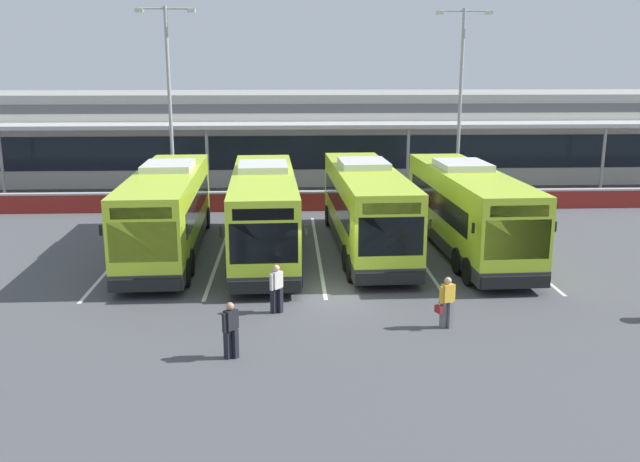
{
  "coord_description": "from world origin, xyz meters",
  "views": [
    {
      "loc": [
        -1.25,
        -22.82,
        7.86
      ],
      "look_at": [
        -0.04,
        3.0,
        1.6
      ],
      "focal_mm": 38.48,
      "sensor_mm": 36.0,
      "label": 1
    }
  ],
  "objects_px": {
    "coach_bus_leftmost": "(168,213)",
    "lamp_post_centre": "(461,93)",
    "pedestrian_with_handbag": "(446,301)",
    "coach_bus_left_centre": "(264,214)",
    "coach_bus_centre": "(366,209)",
    "coach_bus_right_centre": "(467,211)",
    "pedestrian_in_dark_coat": "(231,328)",
    "lamp_post_west": "(169,94)",
    "pedestrian_near_bin": "(277,287)"
  },
  "relations": [
    {
      "from": "pedestrian_near_bin",
      "to": "coach_bus_right_centre",
      "type": "bearing_deg",
      "value": 41.92
    },
    {
      "from": "coach_bus_leftmost",
      "to": "coach_bus_left_centre",
      "type": "height_order",
      "value": "same"
    },
    {
      "from": "coach_bus_leftmost",
      "to": "pedestrian_near_bin",
      "type": "distance_m",
      "value": 8.9
    },
    {
      "from": "coach_bus_leftmost",
      "to": "pedestrian_with_handbag",
      "type": "xyz_separation_m",
      "value": [
        9.92,
        -9.04,
        -0.93
      ]
    },
    {
      "from": "coach_bus_leftmost",
      "to": "coach_bus_right_centre",
      "type": "bearing_deg",
      "value": -1.16
    },
    {
      "from": "lamp_post_west",
      "to": "coach_bus_centre",
      "type": "bearing_deg",
      "value": -45.6
    },
    {
      "from": "coach_bus_right_centre",
      "to": "pedestrian_in_dark_coat",
      "type": "xyz_separation_m",
      "value": [
        -9.25,
        -10.75,
        -0.91
      ]
    },
    {
      "from": "coach_bus_right_centre",
      "to": "pedestrian_near_bin",
      "type": "xyz_separation_m",
      "value": [
        -8.06,
        -7.23,
        -0.91
      ]
    },
    {
      "from": "coach_bus_left_centre",
      "to": "pedestrian_near_bin",
      "type": "height_order",
      "value": "coach_bus_left_centre"
    },
    {
      "from": "coach_bus_leftmost",
      "to": "coach_bus_left_centre",
      "type": "bearing_deg",
      "value": -5.14
    },
    {
      "from": "pedestrian_in_dark_coat",
      "to": "pedestrian_near_bin",
      "type": "bearing_deg",
      "value": 71.2
    },
    {
      "from": "coach_bus_left_centre",
      "to": "coach_bus_centre",
      "type": "bearing_deg",
      "value": 9.56
    },
    {
      "from": "lamp_post_west",
      "to": "coach_bus_leftmost",
      "type": "bearing_deg",
      "value": -82.26
    },
    {
      "from": "pedestrian_near_bin",
      "to": "lamp_post_west",
      "type": "relative_size",
      "value": 0.15
    },
    {
      "from": "coach_bus_left_centre",
      "to": "lamp_post_west",
      "type": "relative_size",
      "value": 1.11
    },
    {
      "from": "coach_bus_leftmost",
      "to": "coach_bus_left_centre",
      "type": "distance_m",
      "value": 4.11
    },
    {
      "from": "coach_bus_centre",
      "to": "lamp_post_centre",
      "type": "relative_size",
      "value": 1.11
    },
    {
      "from": "coach_bus_leftmost",
      "to": "pedestrian_in_dark_coat",
      "type": "height_order",
      "value": "coach_bus_leftmost"
    },
    {
      "from": "pedestrian_near_bin",
      "to": "coach_bus_left_centre",
      "type": "bearing_deg",
      "value": 94.98
    },
    {
      "from": "coach_bus_left_centre",
      "to": "pedestrian_with_handbag",
      "type": "relative_size",
      "value": 7.55
    },
    {
      "from": "pedestrian_with_handbag",
      "to": "coach_bus_left_centre",
      "type": "bearing_deg",
      "value": 123.9
    },
    {
      "from": "pedestrian_in_dark_coat",
      "to": "coach_bus_centre",
      "type": "bearing_deg",
      "value": 66.35
    },
    {
      "from": "coach_bus_left_centre",
      "to": "lamp_post_west",
      "type": "bearing_deg",
      "value": 116.9
    },
    {
      "from": "coach_bus_centre",
      "to": "lamp_post_west",
      "type": "xyz_separation_m",
      "value": [
        -9.93,
        10.14,
        4.5
      ]
    },
    {
      "from": "coach_bus_left_centre",
      "to": "pedestrian_in_dark_coat",
      "type": "distance_m",
      "value": 10.7
    },
    {
      "from": "pedestrian_with_handbag",
      "to": "pedestrian_in_dark_coat",
      "type": "xyz_separation_m",
      "value": [
        -6.41,
        -1.97,
        0.02
      ]
    },
    {
      "from": "coach_bus_right_centre",
      "to": "coach_bus_leftmost",
      "type": "bearing_deg",
      "value": 178.84
    },
    {
      "from": "coach_bus_leftmost",
      "to": "lamp_post_centre",
      "type": "xyz_separation_m",
      "value": [
        15.19,
        11.44,
        4.5
      ]
    },
    {
      "from": "lamp_post_centre",
      "to": "lamp_post_west",
      "type": "bearing_deg",
      "value": -176.83
    },
    {
      "from": "lamp_post_west",
      "to": "lamp_post_centre",
      "type": "relative_size",
      "value": 1.0
    },
    {
      "from": "coach_bus_right_centre",
      "to": "pedestrian_near_bin",
      "type": "bearing_deg",
      "value": -138.08
    },
    {
      "from": "lamp_post_west",
      "to": "lamp_post_centre",
      "type": "height_order",
      "value": "same"
    },
    {
      "from": "coach_bus_leftmost",
      "to": "lamp_post_centre",
      "type": "bearing_deg",
      "value": 36.98
    },
    {
      "from": "pedestrian_near_bin",
      "to": "lamp_post_west",
      "type": "distance_m",
      "value": 19.78
    },
    {
      "from": "lamp_post_centre",
      "to": "pedestrian_near_bin",
      "type": "bearing_deg",
      "value": -118.96
    },
    {
      "from": "coach_bus_right_centre",
      "to": "lamp_post_centre",
      "type": "distance_m",
      "value": 12.76
    },
    {
      "from": "coach_bus_leftmost",
      "to": "pedestrian_in_dark_coat",
      "type": "relative_size",
      "value": 7.55
    },
    {
      "from": "lamp_post_centre",
      "to": "pedestrian_with_handbag",
      "type": "bearing_deg",
      "value": -104.42
    },
    {
      "from": "lamp_post_west",
      "to": "lamp_post_centre",
      "type": "bearing_deg",
      "value": 3.17
    },
    {
      "from": "coach_bus_right_centre",
      "to": "pedestrian_in_dark_coat",
      "type": "height_order",
      "value": "coach_bus_right_centre"
    },
    {
      "from": "coach_bus_left_centre",
      "to": "pedestrian_with_handbag",
      "type": "bearing_deg",
      "value": -56.1
    },
    {
      "from": "coach_bus_leftmost",
      "to": "pedestrian_near_bin",
      "type": "height_order",
      "value": "coach_bus_leftmost"
    },
    {
      "from": "coach_bus_centre",
      "to": "pedestrian_with_handbag",
      "type": "bearing_deg",
      "value": -81.41
    },
    {
      "from": "coach_bus_left_centre",
      "to": "pedestrian_in_dark_coat",
      "type": "xyz_separation_m",
      "value": [
        -0.58,
        -10.64,
        -0.91
      ]
    },
    {
      "from": "coach_bus_leftmost",
      "to": "coach_bus_right_centre",
      "type": "xyz_separation_m",
      "value": [
        12.77,
        -0.26,
        0.0
      ]
    },
    {
      "from": "pedestrian_near_bin",
      "to": "pedestrian_in_dark_coat",
      "type": "bearing_deg",
      "value": -108.8
    },
    {
      "from": "pedestrian_with_handbag",
      "to": "lamp_post_west",
      "type": "distance_m",
      "value": 23.26
    },
    {
      "from": "coach_bus_right_centre",
      "to": "pedestrian_in_dark_coat",
      "type": "bearing_deg",
      "value": -130.72
    },
    {
      "from": "pedestrian_in_dark_coat",
      "to": "pedestrian_near_bin",
      "type": "relative_size",
      "value": 1.0
    },
    {
      "from": "coach_bus_leftmost",
      "to": "coach_bus_centre",
      "type": "height_order",
      "value": "same"
    }
  ]
}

